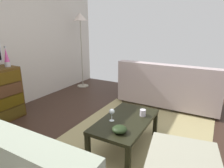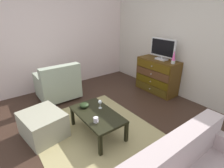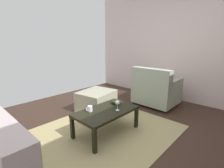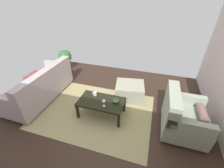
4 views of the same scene
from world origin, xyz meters
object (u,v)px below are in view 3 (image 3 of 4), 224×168
(wine_glass, at_px, (118,103))
(mug, at_px, (90,109))
(coffee_table, at_px, (106,113))
(ottoman, at_px, (97,101))
(bowl_decorative, at_px, (116,102))
(armchair, at_px, (156,90))

(wine_glass, bearing_deg, mug, -41.73)
(coffee_table, relative_size, ottoman, 1.42)
(mug, height_order, ottoman, mug)
(wine_glass, xyz_separation_m, bowl_decorative, (-0.20, -0.21, -0.08))
(mug, distance_m, bowl_decorative, 0.52)
(wine_glass, height_order, armchair, armchair)
(wine_glass, distance_m, ottoman, 1.02)
(coffee_table, height_order, armchair, armchair)
(coffee_table, height_order, ottoman, ottoman)
(ottoman, bearing_deg, mug, 42.18)
(ottoman, bearing_deg, wine_glass, 67.72)
(bowl_decorative, bearing_deg, ottoman, -103.82)
(mug, height_order, bowl_decorative, mug)
(bowl_decorative, relative_size, ottoman, 0.24)
(mug, distance_m, ottoman, 0.95)
(ottoman, bearing_deg, armchair, 148.34)
(bowl_decorative, bearing_deg, armchair, 179.06)
(coffee_table, xyz_separation_m, bowl_decorative, (-0.31, -0.07, 0.08))
(coffee_table, height_order, wine_glass, wine_glass)
(coffee_table, relative_size, bowl_decorative, 6.00)
(wine_glass, distance_m, armchair, 1.56)
(mug, relative_size, bowl_decorative, 0.69)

